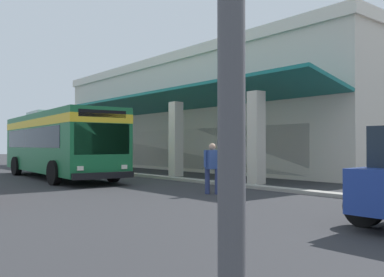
# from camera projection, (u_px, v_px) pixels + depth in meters

# --- Properties ---
(ground) EXTENTS (120.00, 120.00, 0.00)m
(ground) POSITION_uv_depth(u_px,v_px,m) (174.00, 170.00, 26.97)
(ground) COLOR #2D2D30
(curb_strip) EXTENTS (33.04, 0.50, 0.12)m
(curb_strip) POSITION_uv_depth(u_px,v_px,m) (103.00, 171.00, 24.83)
(curb_strip) COLOR #9E998E
(curb_strip) RESTS_ON ground
(plaza_building) EXTENTS (27.84, 14.26, 7.59)m
(plaza_building) POSITION_uv_depth(u_px,v_px,m) (220.00, 116.00, 31.00)
(plaza_building) COLOR beige
(plaza_building) RESTS_ON ground
(transit_bus) EXTENTS (11.37, 3.40, 3.34)m
(transit_bus) POSITION_uv_depth(u_px,v_px,m) (58.00, 140.00, 20.44)
(transit_bus) COLOR #196638
(transit_bus) RESTS_ON ground
(pedestrian) EXTENTS (0.42, 0.68, 1.67)m
(pedestrian) POSITION_uv_depth(u_px,v_px,m) (212.00, 166.00, 13.63)
(pedestrian) COLOR navy
(pedestrian) RESTS_ON ground
(potted_palm) EXTENTS (1.83, 1.75, 2.95)m
(potted_palm) POSITION_uv_depth(u_px,v_px,m) (76.00, 158.00, 30.70)
(potted_palm) COLOR gray
(potted_palm) RESTS_ON ground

